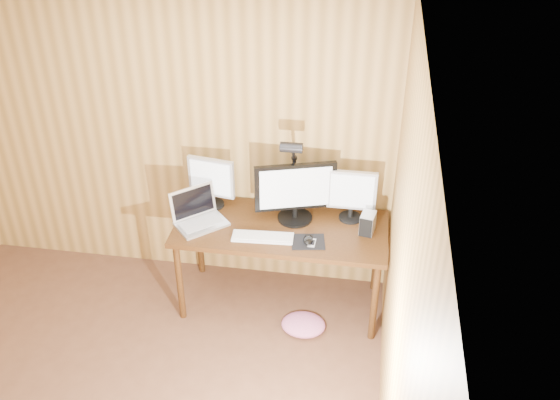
% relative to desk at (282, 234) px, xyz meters
% --- Properties ---
extents(room_shell, '(4.00, 4.00, 4.00)m').
position_rel_desk_xyz_m(room_shell, '(-0.93, -1.70, 0.62)').
color(room_shell, brown).
rests_on(room_shell, ground).
extents(desk, '(1.60, 0.70, 0.75)m').
position_rel_desk_xyz_m(desk, '(0.00, 0.00, 0.00)').
color(desk, '#3A200C').
rests_on(desk, floor).
extents(monitor_center, '(0.60, 0.27, 0.48)m').
position_rel_desk_xyz_m(monitor_center, '(0.09, 0.05, 0.37)').
color(monitor_center, black).
rests_on(monitor_center, desk).
extents(monitor_left, '(0.37, 0.18, 0.42)m').
position_rel_desk_xyz_m(monitor_left, '(-0.58, 0.13, 0.35)').
color(monitor_left, black).
rests_on(monitor_left, desk).
extents(monitor_right, '(0.37, 0.17, 0.42)m').
position_rel_desk_xyz_m(monitor_right, '(0.51, 0.12, 0.34)').
color(monitor_right, black).
rests_on(monitor_right, desk).
extents(laptop, '(0.46, 0.45, 0.26)m').
position_rel_desk_xyz_m(laptop, '(-0.63, -0.11, 0.19)').
color(laptop, silver).
rests_on(laptop, desk).
extents(keyboard, '(0.46, 0.16, 0.02)m').
position_rel_desk_xyz_m(keyboard, '(-0.11, -0.24, 0.13)').
color(keyboard, silver).
rests_on(keyboard, desk).
extents(mousepad, '(0.27, 0.23, 0.00)m').
position_rel_desk_xyz_m(mousepad, '(0.22, -0.23, 0.12)').
color(mousepad, black).
rests_on(mousepad, desk).
extents(mouse, '(0.10, 0.13, 0.04)m').
position_rel_desk_xyz_m(mouse, '(0.22, -0.23, 0.14)').
color(mouse, black).
rests_on(mouse, mousepad).
extents(hard_drive, '(0.12, 0.16, 0.16)m').
position_rel_desk_xyz_m(hard_drive, '(0.64, -0.04, 0.20)').
color(hard_drive, silver).
rests_on(hard_drive, desk).
extents(phone, '(0.05, 0.10, 0.01)m').
position_rel_desk_xyz_m(phone, '(0.25, -0.25, 0.13)').
color(phone, silver).
rests_on(phone, desk).
extents(speaker, '(0.05, 0.05, 0.12)m').
position_rel_desk_xyz_m(speaker, '(0.66, 0.09, 0.18)').
color(speaker, black).
rests_on(speaker, desk).
extents(desk_lamp, '(0.16, 0.23, 0.71)m').
position_rel_desk_xyz_m(desk_lamp, '(0.06, 0.10, 0.56)').
color(desk_lamp, black).
rests_on(desk_lamp, desk).
extents(fabric_pile, '(0.41, 0.36, 0.11)m').
position_rel_desk_xyz_m(fabric_pile, '(0.22, -0.36, -0.57)').
color(fabric_pile, '#CA628F').
rests_on(fabric_pile, floor).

